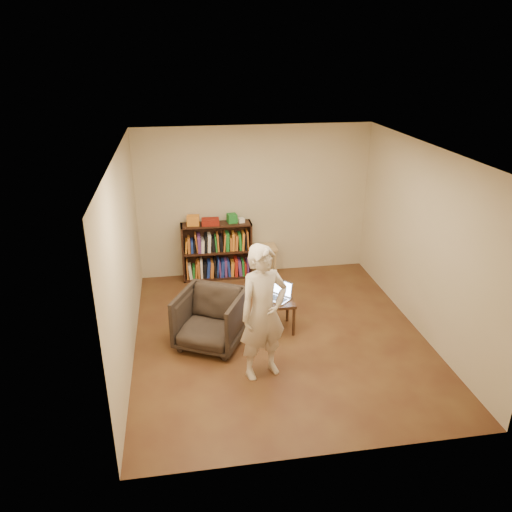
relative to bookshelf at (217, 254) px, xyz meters
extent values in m
plane|color=#452016|center=(0.68, -2.09, -0.44)|extent=(4.50, 4.50, 0.00)
plane|color=white|center=(0.68, -2.09, 2.16)|extent=(4.50, 4.50, 0.00)
plane|color=beige|center=(0.68, 0.16, 0.86)|extent=(4.00, 0.00, 4.00)
plane|color=beige|center=(-1.32, -2.09, 0.86)|extent=(0.00, 4.50, 4.50)
plane|color=beige|center=(2.68, -2.09, 0.86)|extent=(0.00, 4.50, 4.50)
cube|color=black|center=(-0.59, -0.01, 0.06)|extent=(0.03, 0.30, 1.00)
cube|color=black|center=(0.58, -0.01, 0.06)|extent=(0.03, 0.30, 1.00)
cube|color=black|center=(0.00, 0.13, 0.06)|extent=(1.20, 0.02, 1.00)
cube|color=black|center=(0.00, -0.01, -0.42)|extent=(1.20, 0.30, 0.03)
cube|color=black|center=(0.00, -0.01, 0.06)|extent=(1.14, 0.30, 0.03)
cube|color=black|center=(0.00, -0.01, 0.55)|extent=(1.20, 0.30, 0.03)
cube|color=orange|center=(-0.38, -0.03, 0.64)|extent=(0.22, 0.17, 0.17)
cube|color=maroon|center=(-0.10, -0.04, 0.61)|extent=(0.30, 0.23, 0.10)
cube|color=#20792B|center=(0.27, 0.00, 0.64)|extent=(0.18, 0.18, 0.15)
cube|color=white|center=(0.43, -0.02, 0.60)|extent=(0.12, 0.12, 0.08)
cube|color=tan|center=(0.84, -0.06, 0.08)|extent=(0.38, 0.38, 0.04)
cylinder|color=tan|center=(0.70, -0.21, -0.19)|extent=(0.04, 0.04, 0.50)
cylinder|color=tan|center=(0.99, -0.21, -0.19)|extent=(0.04, 0.04, 0.50)
cylinder|color=tan|center=(0.70, 0.08, -0.19)|extent=(0.04, 0.04, 0.50)
cylinder|color=tan|center=(0.99, 0.08, -0.19)|extent=(0.04, 0.04, 0.50)
imported|color=#2B241D|center=(-0.28, -2.14, -0.05)|extent=(1.12, 1.13, 0.77)
cube|color=black|center=(0.68, -1.90, 0.01)|extent=(0.46, 0.46, 0.04)
cylinder|color=black|center=(0.48, -2.10, -0.22)|extent=(0.04, 0.04, 0.43)
cylinder|color=black|center=(0.88, -2.10, -0.22)|extent=(0.04, 0.04, 0.43)
cylinder|color=black|center=(0.48, -1.70, -0.22)|extent=(0.04, 0.04, 0.43)
cylinder|color=black|center=(0.88, -1.70, -0.22)|extent=(0.04, 0.04, 0.43)
cube|color=#B3B3B8|center=(0.68, -1.89, 0.04)|extent=(0.40, 0.40, 0.02)
cube|color=black|center=(0.68, -1.89, 0.05)|extent=(0.29, 0.29, 0.00)
cube|color=#B3B3B8|center=(0.78, -1.80, 0.17)|extent=(0.26, 0.27, 0.23)
cube|color=#B6D3FF|center=(0.78, -1.80, 0.17)|extent=(0.22, 0.23, 0.19)
imported|color=beige|center=(0.31, -2.90, 0.42)|extent=(0.73, 0.59, 1.71)
camera|label=1|loc=(-0.61, -8.00, 3.34)|focal=35.00mm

